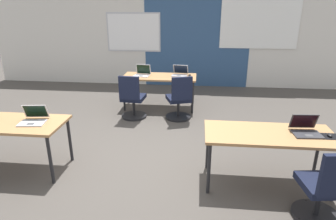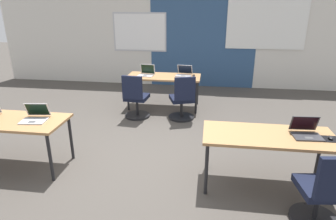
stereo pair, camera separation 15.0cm
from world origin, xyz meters
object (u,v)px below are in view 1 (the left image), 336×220
at_px(mouse_far_right, 190,75).
at_px(chair_far_right, 179,102).
at_px(desk_near_right, 269,137).
at_px(chair_near_right_end, 325,192).
at_px(laptop_near_right_end, 306,130).
at_px(desk_near_left, 6,126).
at_px(laptop_near_left_inner, 33,119).
at_px(mouse_near_right_end, 330,135).
at_px(chair_far_left, 132,101).
at_px(desk_far_center, 160,79).
at_px(laptop_far_right, 180,73).
at_px(laptop_far_left, 142,73).

height_order(mouse_far_right, chair_far_right, chair_far_right).
relative_size(desk_near_right, chair_near_right_end, 1.74).
bearing_deg(laptop_near_right_end, chair_near_right_end, -92.21).
relative_size(desk_near_left, chair_near_right_end, 1.74).
relative_size(chair_near_right_end, mouse_far_right, 8.74).
height_order(chair_far_right, laptop_near_left_inner, laptop_near_left_inner).
bearing_deg(mouse_near_right_end, chair_far_right, 132.38).
bearing_deg(chair_near_right_end, desk_near_left, -17.33).
distance_m(mouse_near_right_end, chair_far_left, 3.61).
relative_size(mouse_far_right, chair_far_right, 0.11).
bearing_deg(desk_far_center, chair_far_left, -122.27).
bearing_deg(chair_far_left, laptop_far_right, -132.72).
relative_size(chair_far_right, laptop_far_left, 2.52).
xyz_separation_m(laptop_near_left_inner, chair_far_left, (0.89, 2.05, -0.39)).
relative_size(desk_near_left, laptop_far_right, 4.36).
bearing_deg(laptop_near_left_inner, desk_near_left, 176.96).
xyz_separation_m(laptop_near_right_end, chair_far_left, (-2.65, 2.04, -0.39)).
relative_size(mouse_far_right, chair_far_left, 0.11).
relative_size(laptop_near_right_end, chair_far_left, 0.38).
distance_m(laptop_near_right_end, chair_far_left, 3.36).
relative_size(laptop_near_right_end, laptop_far_left, 0.96).
bearing_deg(chair_far_left, laptop_near_right_end, 147.13).
bearing_deg(laptop_far_right, chair_far_left, -130.31).
relative_size(desk_near_right, desk_far_center, 1.00).
height_order(laptop_near_right_end, mouse_near_right_end, laptop_near_right_end).
xyz_separation_m(laptop_near_right_end, chair_near_right_end, (0.02, -0.72, -0.39)).
xyz_separation_m(chair_near_right_end, laptop_far_right, (-1.77, 3.59, 0.39)).
bearing_deg(chair_far_left, laptop_near_left_inner, 71.17).
bearing_deg(desk_far_center, desk_near_right, -57.99).
relative_size(chair_near_right_end, chair_far_right, 1.00).
height_order(chair_near_right_end, laptop_near_left_inner, laptop_near_left_inner).
relative_size(desk_near_left, laptop_near_left_inner, 4.35).
distance_m(desk_far_center, chair_far_right, 0.88).
bearing_deg(desk_near_left, laptop_far_right, 52.93).
relative_size(laptop_near_right_end, chair_near_right_end, 0.38).
distance_m(laptop_near_right_end, laptop_far_left, 3.77).
xyz_separation_m(laptop_far_left, chair_far_left, (-0.08, -0.72, -0.39)).
relative_size(desk_far_center, laptop_far_left, 4.39).
bearing_deg(desk_far_center, laptop_far_left, -179.77).
distance_m(mouse_far_right, chair_far_right, 0.87).
relative_size(desk_near_left, laptop_far_left, 4.39).
bearing_deg(laptop_near_right_end, laptop_far_right, 117.61).
height_order(chair_near_right_end, laptop_far_right, laptop_far_right).
height_order(desk_near_left, laptop_near_right_end, laptop_near_right_end).
bearing_deg(mouse_near_right_end, laptop_near_right_end, 165.47).
distance_m(mouse_near_right_end, laptop_far_right, 3.55).
height_order(laptop_far_right, chair_far_left, laptop_far_right).
bearing_deg(desk_far_center, chair_far_right, -54.57).
relative_size(desk_far_center, chair_far_right, 1.74).
bearing_deg(chair_near_right_end, desk_far_center, -65.13).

